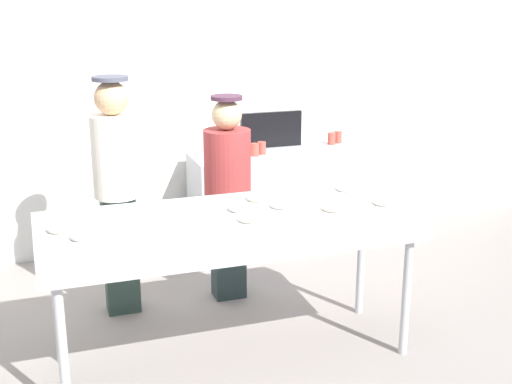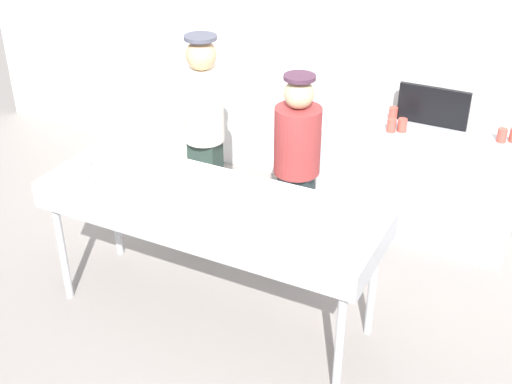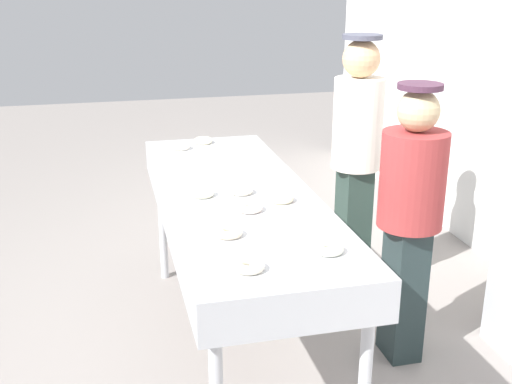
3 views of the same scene
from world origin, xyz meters
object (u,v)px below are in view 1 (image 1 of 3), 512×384
object	(u,v)px
sugar_donut_0	(248,218)
worker_baker	(116,182)
worker_assistant	(228,185)
paper_cup_4	(338,137)
paper_cup_0	(332,139)
sugar_donut_3	(332,207)
paper_cup_3	(255,150)
paper_cup_2	(262,148)
sugar_donut_1	(58,228)
paper_cup_1	(240,144)
prep_counter	(280,201)
sugar_donut_8	(256,197)
menu_display	(271,130)
fryer_conveyor	(232,227)
sugar_donut_5	(81,236)
sugar_donut_2	(280,204)
sugar_donut_6	(382,201)
sugar_donut_7	(345,188)

from	to	relation	value
sugar_donut_0	worker_baker	xyz separation A→B (m)	(-0.63, 1.12, -0.02)
worker_baker	worker_assistant	xyz separation A→B (m)	(0.82, -0.02, -0.09)
paper_cup_4	paper_cup_0	bearing A→B (deg)	-153.02
sugar_donut_3	paper_cup_3	bearing A→B (deg)	86.01
paper_cup_2	paper_cup_4	size ratio (longest dim) A/B	1.00
sugar_donut_1	paper_cup_1	world-z (taller)	sugar_donut_1
worker_baker	worker_assistant	size ratio (longest dim) A/B	1.11
prep_counter	sugar_donut_8	bearing A→B (deg)	-115.92
prep_counter	menu_display	xyz separation A→B (m)	(0.00, 0.23, 0.62)
fryer_conveyor	sugar_donut_0	xyz separation A→B (m)	(0.04, -0.19, 0.11)
sugar_donut_3	sugar_donut_5	world-z (taller)	same
sugar_donut_3	paper_cup_1	xyz separation A→B (m)	(0.07, 2.12, -0.05)
paper_cup_3	paper_cup_4	distance (m)	0.96
sugar_donut_2	worker_baker	distance (m)	1.29
sugar_donut_1	sugar_donut_6	xyz separation A→B (m)	(2.00, -0.14, 0.00)
sugar_donut_0	sugar_donut_2	distance (m)	0.34
sugar_donut_5	paper_cup_1	xyz separation A→B (m)	(1.59, 2.14, -0.05)
sugar_donut_8	paper_cup_0	distance (m)	2.20
sugar_donut_1	worker_assistant	world-z (taller)	worker_assistant
sugar_donut_8	worker_assistant	world-z (taller)	worker_assistant
paper_cup_0	menu_display	world-z (taller)	menu_display
sugar_donut_5	worker_baker	distance (m)	1.16
sugar_donut_5	menu_display	size ratio (longest dim) A/B	0.21
sugar_donut_6	paper_cup_0	xyz separation A→B (m)	(0.61, 2.08, -0.05)
paper_cup_2	sugar_donut_5	bearing A→B (deg)	-131.76
fryer_conveyor	sugar_donut_7	distance (m)	0.90
paper_cup_2	sugar_donut_1	bearing A→B (deg)	-136.20
fryer_conveyor	menu_display	bearing A→B (deg)	63.71
menu_display	sugar_donut_6	bearing A→B (deg)	-90.81
paper_cup_1	sugar_donut_1	bearing A→B (deg)	-130.91
sugar_donut_1	worker_baker	size ratio (longest dim) A/B	0.07
sugar_donut_6	sugar_donut_8	xyz separation A→B (m)	(-0.74, 0.34, 0.00)
sugar_donut_7	paper_cup_2	xyz separation A→B (m)	(-0.06, 1.54, -0.05)
sugar_donut_5	sugar_donut_8	xyz separation A→B (m)	(1.14, 0.37, 0.00)
sugar_donut_0	sugar_donut_5	size ratio (longest dim) A/B	1.00
prep_counter	paper_cup_0	bearing A→B (deg)	15.17
sugar_donut_2	sugar_donut_0	bearing A→B (deg)	-144.27
sugar_donut_8	paper_cup_1	bearing A→B (deg)	75.77
sugar_donut_6	paper_cup_3	bearing A→B (deg)	96.96
fryer_conveyor	paper_cup_3	xyz separation A→B (m)	(0.73, 1.71, 0.07)
paper_cup_2	paper_cup_4	xyz separation A→B (m)	(0.85, 0.21, 0.00)
fryer_conveyor	worker_assistant	bearing A→B (deg)	75.27
worker_baker	paper_cup_3	distance (m)	1.53
worker_baker	paper_cup_1	xyz separation A→B (m)	(1.25, 1.03, -0.03)
sugar_donut_0	paper_cup_0	world-z (taller)	sugar_donut_0
prep_counter	sugar_donut_3	bearing A→B (deg)	-101.40
sugar_donut_5	sugar_donut_1	bearing A→B (deg)	124.28
sugar_donut_3	paper_cup_1	size ratio (longest dim) A/B	1.12
sugar_donut_5	paper_cup_1	distance (m)	2.67
worker_baker	paper_cup_3	size ratio (longest dim) A/B	15.78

